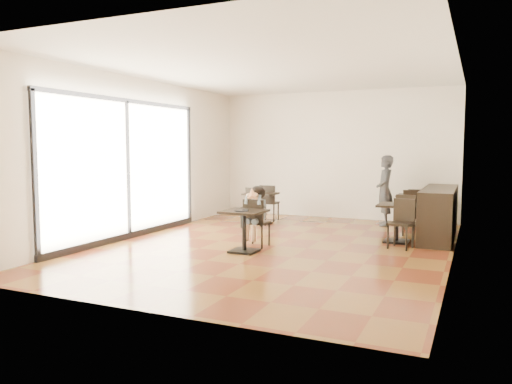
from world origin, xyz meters
The scene contains 23 objects.
floor centered at (0.00, 0.00, 0.00)m, with size 6.00×8.00×0.01m, color brown.
ceiling centered at (0.00, 0.00, 3.20)m, with size 6.00×8.00×0.01m, color white.
wall_back centered at (0.00, 4.00, 1.60)m, with size 6.00×0.01×3.20m, color white.
wall_front centered at (0.00, -4.00, 1.60)m, with size 6.00×0.01×3.20m, color white.
wall_left centered at (-3.00, 0.00, 1.60)m, with size 0.01×8.00×3.20m, color white.
wall_right centered at (3.00, 0.00, 1.60)m, with size 0.01×8.00×3.20m, color white.
storefront_window centered at (-2.97, -0.50, 1.40)m, with size 0.04×4.50×2.60m, color white.
child_table centered at (-0.31, -0.74, 0.36)m, with size 0.69×0.69×0.73m, color black, non-canonical shape.
child_chair centered at (-0.31, -0.19, 0.44)m, with size 0.39×0.39×0.87m, color black, non-canonical shape.
child centered at (-0.31, -0.19, 0.55)m, with size 0.39×0.55×1.10m, color slate, non-canonical shape.
plate centered at (-0.31, -0.84, 0.73)m, with size 0.25×0.25×0.01m, color black.
pizza_slice centered at (-0.31, -0.38, 0.95)m, with size 0.26×0.20×0.06m, color #E8D37E, non-canonical shape.
adult_patron centered at (1.39, 3.21, 0.81)m, with size 0.59×0.39×1.62m, color #39393D.
cafe_table_mid centered at (1.96, 1.24, 0.36)m, with size 0.69×0.69×0.73m, color black, non-canonical shape.
cafe_table_left centered at (-1.31, 2.28, 0.37)m, with size 0.69×0.69×0.73m, color black, non-canonical shape.
cafe_table_back centered at (1.97, 3.50, 0.35)m, with size 0.67×0.67×0.71m, color black, non-canonical shape.
chair_mid_a centered at (2.10, 1.79, 0.44)m, with size 0.39×0.39×0.88m, color black, non-canonical shape.
chair_mid_b centered at (2.10, 0.69, 0.44)m, with size 0.39×0.39×0.88m, color black, non-canonical shape.
chair_left_a centered at (-1.31, 2.83, 0.44)m, with size 0.39×0.39×0.88m, color black, non-canonical shape.
chair_left_b centered at (-1.31, 1.73, 0.44)m, with size 0.39×0.39×0.88m, color black, non-canonical shape.
chair_back_a centered at (2.04, 3.50, 0.42)m, with size 0.38×0.38×0.85m, color black, non-canonical shape.
chair_back_b centered at (2.04, 2.96, 0.42)m, with size 0.38×0.38×0.85m, color black, non-canonical shape.
service_counter centered at (2.65, 2.00, 0.50)m, with size 0.60×2.40×1.00m, color black.
Camera 1 is at (3.33, -8.39, 1.82)m, focal length 35.00 mm.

